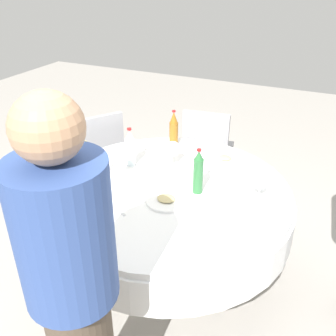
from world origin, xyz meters
The scene contains 15 objects.
ground_plane centered at (0.00, 0.00, 0.00)m, with size 10.00×10.00×0.00m, color gray.
dining_table centered at (0.00, 0.00, 0.60)m, with size 1.55×1.55×0.74m.
bottle_green_far centered at (0.18, 0.03, 0.88)m, with size 0.06×0.06×0.29m.
bottle_green_north centered at (-0.45, -0.20, 0.88)m, with size 0.06×0.06×0.31m.
bottle_clear_south centered at (-0.36, 0.17, 0.86)m, with size 0.07×0.07×0.27m.
bottle_amber_left centered at (-0.23, 0.60, 0.87)m, with size 0.07×0.07×0.27m.
wine_glass_left centered at (0.53, 0.14, 0.84)m, with size 0.07×0.07×0.14m.
wine_glass_mid centered at (-0.10, 0.29, 0.86)m, with size 0.08×0.08×0.16m.
wine_glass_rear centered at (-0.34, 0.03, 0.84)m, with size 0.07×0.07×0.14m.
plate_inner centered at (0.06, -0.15, 0.75)m, with size 0.24×0.24×0.04m.
plate_west centered at (0.21, 0.49, 0.75)m, with size 0.20×0.20×0.04m.
spoon_north centered at (-0.17, -0.34, 0.74)m, with size 0.18×0.02×0.01m, color silver.
person_north centered at (0.09, -1.05, 0.88)m, with size 0.34×0.34×1.66m.
chair_rear centered at (-0.13, 1.12, 0.52)m, with size 0.44×0.44×0.87m.
chair_right centered at (-0.97, 0.64, 0.52)m, with size 0.55×0.55×0.87m.
Camera 1 is at (0.85, -1.84, 1.98)m, focal length 40.87 mm.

